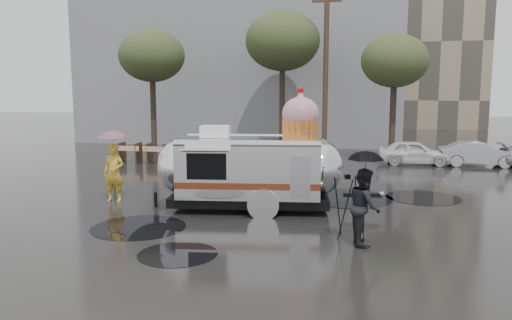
% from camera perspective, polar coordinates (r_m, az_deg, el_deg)
% --- Properties ---
extents(ground, '(120.00, 120.00, 0.00)m').
position_cam_1_polar(ground, '(14.49, -5.73, -6.64)').
color(ground, black).
rests_on(ground, ground).
extents(puddles, '(10.50, 9.81, 0.01)m').
position_cam_1_polar(puddles, '(16.06, 4.21, -5.14)').
color(puddles, black).
rests_on(puddles, ground).
extents(grey_building, '(22.00, 12.00, 13.00)m').
position_cam_1_polar(grey_building, '(38.37, -1.02, 12.29)').
color(grey_building, slate).
rests_on(grey_building, ground).
extents(utility_pole, '(1.60, 0.28, 9.00)m').
position_cam_1_polar(utility_pole, '(27.46, 7.97, 9.97)').
color(utility_pole, '#473323').
rests_on(utility_pole, ground).
extents(tree_left, '(3.64, 3.64, 6.95)m').
position_cam_1_polar(tree_left, '(28.71, -11.82, 11.52)').
color(tree_left, '#382D26').
rests_on(tree_left, ground).
extents(tree_mid, '(4.20, 4.20, 8.03)m').
position_cam_1_polar(tree_mid, '(28.82, 3.06, 13.37)').
color(tree_mid, '#382D26').
rests_on(tree_mid, ground).
extents(tree_right, '(3.36, 3.36, 6.42)m').
position_cam_1_polar(tree_right, '(26.50, 15.57, 10.77)').
color(tree_right, '#382D26').
rests_on(tree_right, ground).
extents(barricade_row, '(4.30, 0.80, 1.00)m').
position_cam_1_polar(barricade_row, '(25.48, -11.16, 0.82)').
color(barricade_row, '#473323').
rests_on(barricade_row, ground).
extents(airstream_trailer, '(7.07, 3.25, 3.83)m').
position_cam_1_polar(airstream_trailer, '(15.27, -0.40, -0.69)').
color(airstream_trailer, silver).
rests_on(airstream_trailer, ground).
extents(person_left, '(0.70, 0.48, 1.89)m').
position_cam_1_polar(person_left, '(17.06, -15.92, -1.42)').
color(person_left, gold).
rests_on(person_left, ground).
extents(umbrella_pink, '(1.21, 1.21, 2.37)m').
position_cam_1_polar(umbrella_pink, '(16.93, -16.06, 1.96)').
color(umbrella_pink, '#CD84A7').
rests_on(umbrella_pink, ground).
extents(person_right, '(0.62, 0.94, 1.83)m').
position_cam_1_polar(person_right, '(12.14, 12.27, -5.21)').
color(person_right, black).
rests_on(person_right, ground).
extents(umbrella_black, '(1.06, 1.06, 2.28)m').
position_cam_1_polar(umbrella_black, '(11.96, 12.42, -0.56)').
color(umbrella_black, black).
rests_on(umbrella_black, ground).
extents(tripod, '(0.66, 0.61, 1.61)m').
position_cam_1_polar(tripod, '(12.54, 10.33, -4.47)').
color(tripod, black).
rests_on(tripod, ground).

